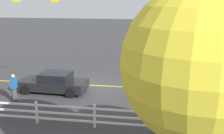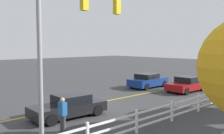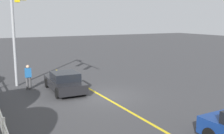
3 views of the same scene
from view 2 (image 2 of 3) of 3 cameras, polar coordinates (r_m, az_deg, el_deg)
ground_plane at (r=17.72m, az=-6.74°, el=-8.69°), size 120.00×120.00×0.00m
lane_center_stripe at (r=20.26m, az=2.53°, el=-6.91°), size 28.00×0.16×0.01m
signal_assembly at (r=11.72m, az=-8.68°, el=9.41°), size 6.55×0.38×7.29m
car_0 at (r=25.18m, az=8.09°, el=-3.08°), size 4.28×2.13×1.39m
car_1 at (r=23.71m, az=16.37°, el=-3.81°), size 3.97×2.01×1.35m
car_2 at (r=15.01m, az=-9.70°, el=-8.73°), size 4.44×2.05×1.32m
pedestrian at (r=12.43m, az=-11.06°, el=-10.24°), size 0.27×0.40×1.69m
white_rail_fence at (r=15.62m, az=16.35°, el=-8.44°), size 26.10×0.10×1.15m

